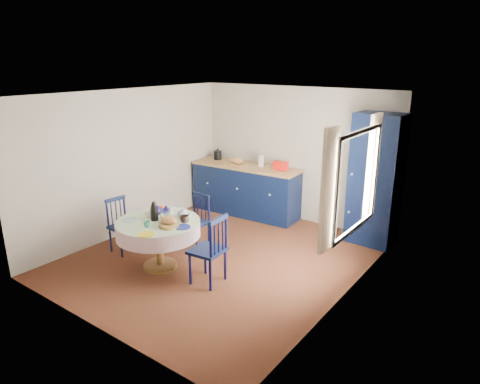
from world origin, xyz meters
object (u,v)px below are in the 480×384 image
Objects in this scene: kitchen_counter at (246,189)px; chair_left at (122,225)px; dining_table at (159,229)px; mug_a at (150,214)px; mug_b at (147,224)px; cobalt_bowl at (161,211)px; mug_c at (185,219)px; pantry_cabinet at (376,180)px; chair_right at (210,249)px; mug_d at (170,209)px; chair_far at (197,221)px.

kitchen_counter is 2.58× the size of chair_left.
kitchen_counter is 1.86× the size of dining_table.
mug_b is at bearing -49.22° from mug_a.
mug_a is 0.24m from cobalt_bowl.
mug_a is 0.95× the size of mug_c.
dining_table is at bearing -87.94° from chair_left.
chair_left is at bearing -136.70° from pantry_cabinet.
mug_d is (-1.03, 0.30, 0.27)m from chair_right.
kitchen_counter is 2.67m from chair_left.
pantry_cabinet is 2.48× the size of chair_left.
chair_right is at bearing -10.41° from mug_c.
kitchen_counter is 2.30m from mug_d.
mug_a is 1.39× the size of mug_b.
mug_b is at bearing -123.21° from pantry_cabinet.
mug_d is (-0.18, 0.64, 0.00)m from mug_b.
chair_far reaches higher than mug_b.
mug_c is at bearing 15.10° from mug_a.
pantry_cabinet is at bearing 54.71° from mug_b.
chair_right is 7.46× the size of mug_c.
mug_d is at bearing -96.63° from chair_far.
mug_a is (-2.39, -2.73, -0.30)m from pantry_cabinet.
mug_c is (0.56, 0.15, 0.00)m from mug_a.
mug_a is at bearing -87.40° from cobalt_bowl.
chair_left is at bearing -105.94° from kitchen_counter.
mug_c is at bearing -78.89° from chair_left.
cobalt_bowl is at bearing -90.75° from kitchen_counter.
chair_far is at bearing 77.27° from cobalt_bowl.
kitchen_counter is 1.78m from chair_far.
chair_right reaches higher than mug_c.
pantry_cabinet is 7.81× the size of cobalt_bowl.
kitchen_counter reaches higher than chair_far.
mug_c is at bearing -8.47° from cobalt_bowl.
pantry_cabinet is 3.71m from mug_b.
chair_far is 1.21m from mug_b.
mug_d is 0.33× the size of cobalt_bowl.
kitchen_counter is at bearing 98.26° from chair_far.
pantry_cabinet reaches higher than kitchen_counter.
mug_a is at bearing -129.17° from pantry_cabinet.
mug_d is at bearing 78.27° from mug_a.
mug_c reaches higher than mug_b.
chair_left is (-0.58, -2.61, -0.06)m from kitchen_counter.
pantry_cabinet is 4.16m from chair_left.
mug_d is (-0.06, -0.52, 0.33)m from chair_far.
dining_table is 9.11× the size of mug_c.
mug_c is at bearing 27.50° from dining_table.
dining_table is at bearing -89.82° from chair_right.
mug_b is (-2.14, -3.02, -0.31)m from pantry_cabinet.
pantry_cabinet is 23.83× the size of mug_b.
chair_far is 0.90m from mug_c.
chair_left is at bearing -156.98° from mug_d.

